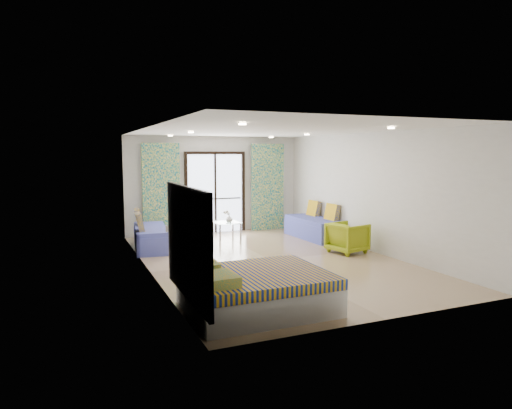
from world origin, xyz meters
name	(u,v)px	position (x,y,z in m)	size (l,w,h in m)	color
floor	(270,260)	(0.00, 0.00, 0.00)	(5.00, 7.50, 0.01)	#937758
ceiling	(271,130)	(0.00, 0.00, 2.70)	(5.00, 7.50, 0.01)	silver
wall_back	(215,185)	(0.00, 3.75, 1.35)	(5.00, 0.01, 2.70)	silver
wall_front	(390,221)	(0.00, -3.75, 1.35)	(5.00, 0.01, 2.70)	silver
wall_left	(148,201)	(-2.50, 0.00, 1.35)	(0.01, 7.50, 2.70)	silver
wall_right	(370,192)	(2.50, 0.00, 1.35)	(0.01, 7.50, 2.70)	silver
balcony_door	(215,188)	(0.00, 3.72, 1.26)	(1.76, 0.08, 2.28)	black
balcony_rail	(215,199)	(0.00, 3.73, 0.95)	(1.52, 0.03, 0.04)	#595451
curtain_left	(161,190)	(-1.55, 3.57, 1.25)	(1.00, 0.10, 2.50)	beige
curtain_right	(267,187)	(1.55, 3.57, 1.25)	(1.00, 0.10, 2.50)	beige
downlight_a	(242,124)	(-1.40, -2.00, 2.67)	(0.12, 0.12, 0.02)	#FFE0B2
downlight_b	(391,128)	(1.40, -2.00, 2.67)	(0.12, 0.12, 0.02)	#FFE0B2
downlight_c	(191,132)	(-1.40, 1.00, 2.67)	(0.12, 0.12, 0.02)	#FFE0B2
downlight_d	(307,135)	(1.40, 1.00, 2.67)	(0.12, 0.12, 0.02)	#FFE0B2
downlight_e	(170,136)	(-1.40, 3.00, 2.67)	(0.12, 0.12, 0.02)	#FFE0B2
downlight_f	(271,137)	(1.40, 3.00, 2.67)	(0.12, 0.12, 0.02)	#FFE0B2
headboard	(187,243)	(-2.46, -2.70, 1.05)	(0.06, 2.10, 1.50)	black
switch_plate	(167,229)	(-2.47, -1.45, 1.05)	(0.02, 0.10, 0.10)	silver
bed	(256,290)	(-1.48, -2.70, 0.29)	(1.99, 1.62, 0.69)	silver
daybed_left	(150,237)	(-2.12, 2.15, 0.28)	(0.92, 1.92, 0.91)	#464EA8
daybed_right	(314,227)	(2.12, 1.82, 0.30)	(0.79, 1.94, 0.95)	#464EA8
coffee_table	(227,224)	(-0.03, 2.70, 0.38)	(0.66, 0.66, 0.75)	silver
vase	(229,219)	(0.03, 2.66, 0.52)	(0.19, 0.19, 0.19)	white
armchair	(348,236)	(1.90, -0.03, 0.38)	(0.73, 0.68, 0.75)	#93A415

